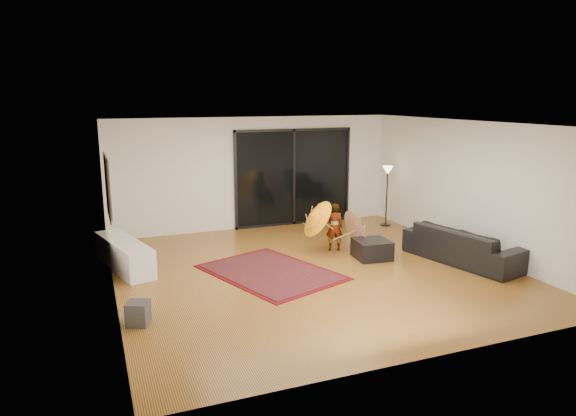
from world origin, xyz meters
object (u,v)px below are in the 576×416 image
ottoman (372,249)px  child (334,227)px  sofa (464,245)px  media_console (124,254)px

ottoman → child: 0.95m
sofa → child: (-2.01, 1.61, 0.16)m
media_console → sofa: sofa is taller
ottoman → child: child is taller
ottoman → child: (-0.46, 0.77, 0.32)m
media_console → child: size_ratio=1.93×
sofa → child: bearing=38.3°
media_console → sofa: bearing=-33.1°
media_console → child: (4.19, -0.39, 0.23)m
sofa → ottoman: 1.77m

